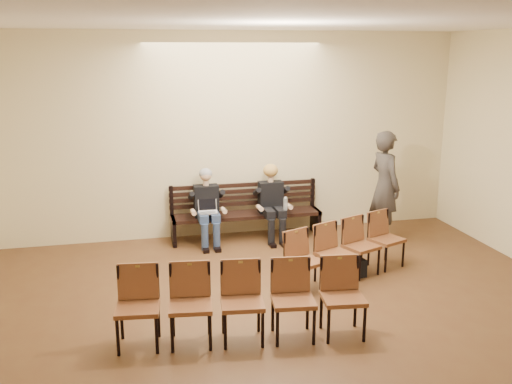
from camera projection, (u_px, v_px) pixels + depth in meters
room_walls at (314, 119)px, 5.63m from camera, size 8.02×10.01×3.51m
bench at (246, 225)px, 9.88m from camera, size 2.60×0.90×0.45m
seated_man at (207, 209)px, 9.52m from camera, size 0.51×0.70×1.22m
seated_woman at (272, 205)px, 9.77m from camera, size 0.51×0.70×1.18m
laptop at (209, 214)px, 9.37m from camera, size 0.35×0.30×0.23m
water_bottle at (285, 211)px, 9.55m from camera, size 0.08×0.08×0.23m
bag at (352, 268)px, 8.22m from camera, size 0.39×0.30×0.26m
passerby at (385, 178)px, 9.60m from camera, size 0.63×0.86×2.17m
chair_row_front at (348, 250)px, 8.10m from camera, size 2.06×1.19×0.84m
chair_row_back at (242, 303)px, 6.35m from camera, size 2.81×0.81×0.90m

